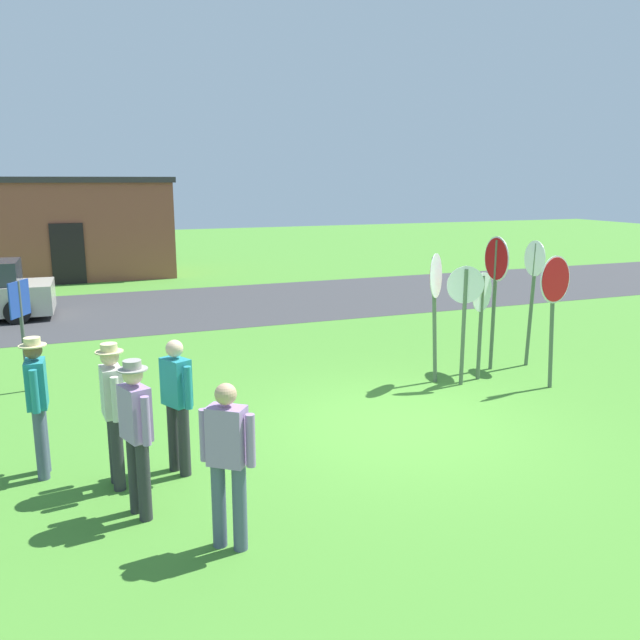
{
  "coord_description": "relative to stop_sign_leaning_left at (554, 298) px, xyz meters",
  "views": [
    {
      "loc": [
        -4.34,
        -8.02,
        3.55
      ],
      "look_at": [
        -0.59,
        1.63,
        1.3
      ],
      "focal_mm": 36.34,
      "sensor_mm": 36.0,
      "label": 1
    }
  ],
  "objects": [
    {
      "name": "ground_plane",
      "position": [
        -3.31,
        -0.64,
        -1.58
      ],
      "size": [
        80.0,
        80.0,
        0.0
      ],
      "primitive_type": "plane",
      "color": "#47842D"
    },
    {
      "name": "person_in_blue",
      "position": [
        -7.31,
        -1.2,
        -0.6
      ],
      "size": [
        0.32,
        0.57,
        1.74
      ],
      "color": "#2D2D33",
      "rests_on": "ground"
    },
    {
      "name": "stop_sign_low_front",
      "position": [
        -1.73,
        1.0,
        -0.0
      ],
      "size": [
        0.59,
        0.58,
        2.31
      ],
      "color": "#51664C",
      "rests_on": "ground"
    },
    {
      "name": "street_asphalt",
      "position": [
        -3.31,
        9.59,
        -1.58
      ],
      "size": [
        60.0,
        6.4,
        0.01
      ],
      "primitive_type": "cube",
      "color": "#38383A",
      "rests_on": "ground"
    },
    {
      "name": "stop_sign_center_cluster",
      "position": [
        -0.88,
        0.82,
        -0.26
      ],
      "size": [
        0.63,
        0.33,
        1.96
      ],
      "color": "#51664C",
      "rests_on": "ground"
    },
    {
      "name": "stop_sign_leaning_left",
      "position": [
        0.0,
        0.0,
        0.0
      ],
      "size": [
        0.8,
        0.26,
        2.3
      ],
      "color": "#51664C",
      "rests_on": "ground"
    },
    {
      "name": "building_background",
      "position": [
        -7.68,
        17.02,
        0.25
      ],
      "size": [
        7.55,
        3.8,
        3.65
      ],
      "color": "brown",
      "rests_on": "ground"
    },
    {
      "name": "person_holding_notes",
      "position": [
        -8.13,
        -0.57,
        -0.6
      ],
      "size": [
        0.31,
        0.57,
        1.74
      ],
      "color": "#4C5670",
      "rests_on": "ground"
    },
    {
      "name": "person_in_teal",
      "position": [
        -7.13,
        -2.01,
        -0.6
      ],
      "size": [
        0.33,
        0.54,
        1.74
      ],
      "color": "#2D2D33",
      "rests_on": "ground"
    },
    {
      "name": "stop_sign_leaning_right",
      "position": [
        -0.28,
        1.27,
        0.17
      ],
      "size": [
        0.1,
        0.83,
        2.53
      ],
      "color": "#51664C",
      "rests_on": "ground"
    },
    {
      "name": "stop_sign_rear_left",
      "position": [
        -1.35,
        0.65,
        -0.17
      ],
      "size": [
        0.62,
        0.21,
        2.11
      ],
      "color": "#51664C",
      "rests_on": "ground"
    },
    {
      "name": "stop_sign_nearest",
      "position": [
        0.57,
        1.24,
        0.05
      ],
      "size": [
        0.14,
        0.67,
        2.43
      ],
      "color": "#51664C",
      "rests_on": "ground"
    },
    {
      "name": "person_with_sunhat",
      "position": [
        -6.57,
        -1.1,
        -0.63
      ],
      "size": [
        0.36,
        0.52,
        1.69
      ],
      "color": "#2D2D33",
      "rests_on": "ground"
    },
    {
      "name": "person_near_signs",
      "position": [
        -6.38,
        -2.97,
        -0.63
      ],
      "size": [
        0.47,
        0.39,
        1.69
      ],
      "color": "#4C5670",
      "rests_on": "ground"
    },
    {
      "name": "info_panel_leftmost",
      "position": [
        -8.48,
        3.04,
        -0.27
      ],
      "size": [
        0.29,
        0.55,
        1.91
      ],
      "color": "#4C4C51",
      "rests_on": "ground"
    }
  ]
}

